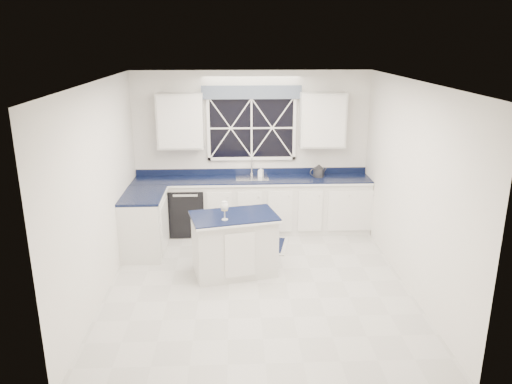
{
  "coord_description": "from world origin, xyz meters",
  "views": [
    {
      "loc": [
        -0.29,
        -6.12,
        3.21
      ],
      "look_at": [
        -0.0,
        0.4,
        1.18
      ],
      "focal_mm": 35.0,
      "sensor_mm": 36.0,
      "label": 1
    }
  ],
  "objects_px": {
    "wine_glass": "(225,207)",
    "soap_bottle": "(261,172)",
    "kettle": "(319,171)",
    "island": "(234,244)",
    "faucet": "(252,166)",
    "dishwasher": "(188,209)"
  },
  "relations": [
    {
      "from": "island",
      "to": "kettle",
      "type": "xyz_separation_m",
      "value": [
        1.44,
        1.67,
        0.6
      ]
    },
    {
      "from": "wine_glass",
      "to": "soap_bottle",
      "type": "xyz_separation_m",
      "value": [
        0.58,
        1.9,
        -0.02
      ]
    },
    {
      "from": "faucet",
      "to": "wine_glass",
      "type": "bearing_deg",
      "value": -102.4
    },
    {
      "from": "kettle",
      "to": "island",
      "type": "bearing_deg",
      "value": -144.82
    },
    {
      "from": "dishwasher",
      "to": "soap_bottle",
      "type": "relative_size",
      "value": 4.8
    },
    {
      "from": "dishwasher",
      "to": "island",
      "type": "distance_m",
      "value": 1.78
    },
    {
      "from": "wine_glass",
      "to": "soap_bottle",
      "type": "distance_m",
      "value": 1.99
    },
    {
      "from": "faucet",
      "to": "soap_bottle",
      "type": "xyz_separation_m",
      "value": [
        0.15,
        -0.07,
        -0.07
      ]
    },
    {
      "from": "faucet",
      "to": "soap_bottle",
      "type": "distance_m",
      "value": 0.18
    },
    {
      "from": "faucet",
      "to": "kettle",
      "type": "xyz_separation_m",
      "value": [
        1.13,
        -0.13,
        -0.06
      ]
    },
    {
      "from": "wine_glass",
      "to": "soap_bottle",
      "type": "height_order",
      "value": "wine_glass"
    },
    {
      "from": "soap_bottle",
      "to": "faucet",
      "type": "bearing_deg",
      "value": 155.52
    },
    {
      "from": "dishwasher",
      "to": "soap_bottle",
      "type": "xyz_separation_m",
      "value": [
        1.25,
        0.13,
        0.62
      ]
    },
    {
      "from": "dishwasher",
      "to": "soap_bottle",
      "type": "distance_m",
      "value": 1.4
    },
    {
      "from": "dishwasher",
      "to": "faucet",
      "type": "distance_m",
      "value": 1.31
    },
    {
      "from": "faucet",
      "to": "dishwasher",
      "type": "bearing_deg",
      "value": -169.98
    },
    {
      "from": "faucet",
      "to": "soap_bottle",
      "type": "height_order",
      "value": "faucet"
    },
    {
      "from": "faucet",
      "to": "wine_glass",
      "type": "xyz_separation_m",
      "value": [
        -0.43,
        -1.97,
        -0.05
      ]
    },
    {
      "from": "island",
      "to": "soap_bottle",
      "type": "height_order",
      "value": "soap_bottle"
    },
    {
      "from": "wine_glass",
      "to": "soap_bottle",
      "type": "relative_size",
      "value": 1.51
    },
    {
      "from": "dishwasher",
      "to": "kettle",
      "type": "bearing_deg",
      "value": 1.71
    },
    {
      "from": "island",
      "to": "wine_glass",
      "type": "xyz_separation_m",
      "value": [
        -0.12,
        -0.18,
        0.61
      ]
    }
  ]
}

